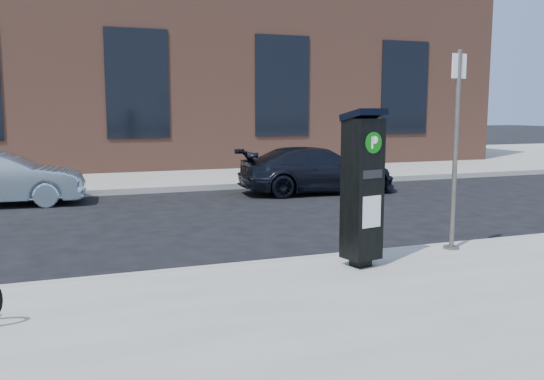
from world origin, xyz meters
name	(u,v)px	position (x,y,z in m)	size (l,w,h in m)	color
ground	(258,272)	(0.00, 0.00, 0.00)	(120.00, 120.00, 0.00)	black
sidewalk_far	(133,168)	(0.00, 14.00, 0.07)	(60.00, 12.00, 0.15)	gray
curb_near	(258,267)	(0.00, -0.02, 0.07)	(60.00, 0.12, 0.16)	#9E9B93
curb_far	(160,190)	(0.00, 8.02, 0.07)	(60.00, 0.12, 0.16)	#9E9B93
building	(120,60)	(0.00, 17.00, 4.15)	(28.00, 10.05, 8.25)	brown
parking_kiosk	(362,186)	(1.19, -0.67, 1.20)	(0.55, 0.50, 2.04)	black
sign_pole	(455,152)	(2.90, -0.30, 1.57)	(0.25, 0.23, 2.86)	#605955
car_dark	(317,170)	(3.90, 6.58, 0.60)	(1.69, 4.16, 1.21)	black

